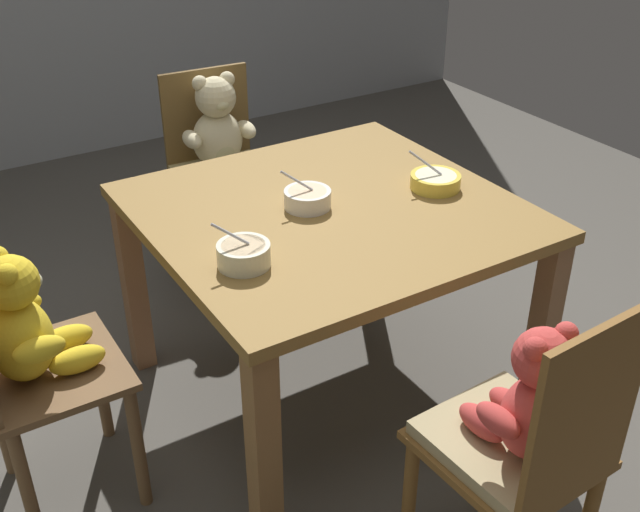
{
  "coord_description": "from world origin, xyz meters",
  "views": [
    {
      "loc": [
        -1.12,
        -1.76,
        1.76
      ],
      "look_at": [
        0.0,
        0.05,
        0.51
      ],
      "focal_mm": 43.42,
      "sensor_mm": 36.0,
      "label": 1
    }
  ],
  "objects_px": {
    "dining_table": "(329,236)",
    "porridge_bowl_white_center": "(307,198)",
    "teddy_chair_near_front": "(527,428)",
    "porridge_bowl_yellow_near_right": "(435,181)",
    "teddy_chair_far_center": "(220,150)",
    "teddy_chair_near_left": "(26,343)",
    "porridge_bowl_cream_near_left": "(244,254)"
  },
  "relations": [
    {
      "from": "teddy_chair_far_center",
      "to": "porridge_bowl_yellow_near_right",
      "type": "distance_m",
      "value": 1.02
    },
    {
      "from": "dining_table",
      "to": "teddy_chair_near_left",
      "type": "distance_m",
      "value": 0.92
    },
    {
      "from": "teddy_chair_far_center",
      "to": "porridge_bowl_yellow_near_right",
      "type": "height_order",
      "value": "teddy_chair_far_center"
    },
    {
      "from": "porridge_bowl_white_center",
      "to": "porridge_bowl_yellow_near_right",
      "type": "bearing_deg",
      "value": -13.28
    },
    {
      "from": "teddy_chair_near_front",
      "to": "porridge_bowl_white_center",
      "type": "xyz_separation_m",
      "value": [
        -0.02,
        0.93,
        0.19
      ]
    },
    {
      "from": "teddy_chair_near_left",
      "to": "porridge_bowl_cream_near_left",
      "type": "height_order",
      "value": "teddy_chair_near_left"
    },
    {
      "from": "dining_table",
      "to": "porridge_bowl_cream_near_left",
      "type": "height_order",
      "value": "porridge_bowl_cream_near_left"
    },
    {
      "from": "dining_table",
      "to": "teddy_chair_far_center",
      "type": "relative_size",
      "value": 1.24
    },
    {
      "from": "dining_table",
      "to": "porridge_bowl_white_center",
      "type": "bearing_deg",
      "value": 149.23
    },
    {
      "from": "teddy_chair_near_front",
      "to": "teddy_chair_far_center",
      "type": "xyz_separation_m",
      "value": [
        0.09,
        1.79,
        0.02
      ]
    },
    {
      "from": "porridge_bowl_yellow_near_right",
      "to": "teddy_chair_near_left",
      "type": "bearing_deg",
      "value": 176.43
    },
    {
      "from": "teddy_chair_near_front",
      "to": "porridge_bowl_cream_near_left",
      "type": "bearing_deg",
      "value": 21.98
    },
    {
      "from": "teddy_chair_far_center",
      "to": "porridge_bowl_white_center",
      "type": "relative_size",
      "value": 5.92
    },
    {
      "from": "teddy_chair_near_front",
      "to": "porridge_bowl_cream_near_left",
      "type": "xyz_separation_m",
      "value": [
        -0.34,
        0.72,
        0.2
      ]
    },
    {
      "from": "teddy_chair_near_front",
      "to": "teddy_chair_near_left",
      "type": "xyz_separation_m",
      "value": [
        -0.88,
        0.91,
        0.01
      ]
    },
    {
      "from": "teddy_chair_near_left",
      "to": "porridge_bowl_white_center",
      "type": "height_order",
      "value": "teddy_chair_near_left"
    },
    {
      "from": "dining_table",
      "to": "teddy_chair_near_front",
      "type": "bearing_deg",
      "value": -92.27
    },
    {
      "from": "porridge_bowl_cream_near_left",
      "to": "porridge_bowl_yellow_near_right",
      "type": "height_order",
      "value": "porridge_bowl_cream_near_left"
    },
    {
      "from": "teddy_chair_far_center",
      "to": "teddy_chair_near_front",
      "type": "bearing_deg",
      "value": 0.71
    },
    {
      "from": "porridge_bowl_cream_near_left",
      "to": "porridge_bowl_white_center",
      "type": "relative_size",
      "value": 1.0
    },
    {
      "from": "porridge_bowl_yellow_near_right",
      "to": "porridge_bowl_white_center",
      "type": "distance_m",
      "value": 0.42
    },
    {
      "from": "teddy_chair_near_left",
      "to": "porridge_bowl_white_center",
      "type": "bearing_deg",
      "value": 0.97
    },
    {
      "from": "teddy_chair_near_front",
      "to": "porridge_bowl_cream_near_left",
      "type": "relative_size",
      "value": 6.15
    },
    {
      "from": "teddy_chair_near_left",
      "to": "porridge_bowl_cream_near_left",
      "type": "distance_m",
      "value": 0.61
    },
    {
      "from": "dining_table",
      "to": "teddy_chair_near_front",
      "type": "height_order",
      "value": "teddy_chair_near_front"
    },
    {
      "from": "teddy_chair_near_front",
      "to": "porridge_bowl_yellow_near_right",
      "type": "distance_m",
      "value": 0.94
    },
    {
      "from": "dining_table",
      "to": "porridge_bowl_cream_near_left",
      "type": "bearing_deg",
      "value": -155.29
    },
    {
      "from": "porridge_bowl_cream_near_left",
      "to": "teddy_chair_near_front",
      "type": "bearing_deg",
      "value": -65.03
    },
    {
      "from": "porridge_bowl_yellow_near_right",
      "to": "porridge_bowl_white_center",
      "type": "height_order",
      "value": "same"
    },
    {
      "from": "teddy_chair_near_front",
      "to": "teddy_chair_far_center",
      "type": "height_order",
      "value": "teddy_chair_near_front"
    },
    {
      "from": "teddy_chair_far_center",
      "to": "porridge_bowl_cream_near_left",
      "type": "height_order",
      "value": "teddy_chair_far_center"
    },
    {
      "from": "teddy_chair_near_front",
      "to": "dining_table",
      "type": "bearing_deg",
      "value": -5.25
    }
  ]
}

